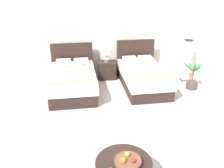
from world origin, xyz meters
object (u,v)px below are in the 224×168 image
object	(u,v)px
nightstand	(107,70)
fruit_bowl	(128,161)
coffee_table	(124,168)
table_lamp	(107,55)
potted_palm	(192,81)
bed_near_window	(73,80)
bed_near_corner	(143,76)
floor_lamp_corner	(186,61)

from	to	relation	value
nightstand	fruit_bowl	world-z (taller)	fruit_bowl
coffee_table	fruit_bowl	size ratio (longest dim) A/B	2.12
table_lamp	potted_palm	xyz separation A→B (m)	(2.39, -1.09, -0.53)
coffee_table	fruit_bowl	xyz separation A→B (m)	(0.05, -0.06, 0.18)
potted_palm	nightstand	bearing A→B (deg)	155.78
table_lamp	fruit_bowl	distance (m)	4.53
table_lamp	coffee_table	xyz separation A→B (m)	(-0.16, -4.46, -0.43)
bed_near_window	bed_near_corner	size ratio (longest dim) A/B	1.06
nightstand	coffee_table	distance (m)	4.45
bed_near_corner	floor_lamp_corner	size ratio (longest dim) A/B	1.66
bed_near_corner	floor_lamp_corner	world-z (taller)	floor_lamp_corner
bed_near_window	coffee_table	xyz separation A→B (m)	(0.89, -3.66, 0.05)
bed_near_window	bed_near_corner	distance (m)	2.03
nightstand	fruit_bowl	distance (m)	4.51
bed_near_window	coffee_table	size ratio (longest dim) A/B	2.65
nightstand	coffee_table	size ratio (longest dim) A/B	0.64
nightstand	table_lamp	xyz separation A→B (m)	(0.00, 0.02, 0.51)
bed_near_corner	table_lamp	world-z (taller)	bed_near_corner
potted_palm	fruit_bowl	bearing A→B (deg)	-126.08
coffee_table	floor_lamp_corner	size ratio (longest dim) A/B	0.66
bed_near_window	nightstand	world-z (taller)	bed_near_window
table_lamp	bed_near_corner	bearing A→B (deg)	-39.26
table_lamp	floor_lamp_corner	bearing A→B (deg)	-10.81
bed_near_corner	bed_near_window	bearing A→B (deg)	179.91
bed_near_window	table_lamp	bearing A→B (deg)	37.41
bed_near_window	nightstand	xyz separation A→B (m)	(1.05, 0.78, -0.03)
floor_lamp_corner	potted_palm	size ratio (longest dim) A/B	1.53
table_lamp	coffee_table	world-z (taller)	table_lamp
nightstand	floor_lamp_corner	world-z (taller)	floor_lamp_corner
nightstand	table_lamp	size ratio (longest dim) A/B	1.35
floor_lamp_corner	bed_near_corner	bearing A→B (deg)	-166.70
bed_near_corner	potted_palm	size ratio (longest dim) A/B	2.53
floor_lamp_corner	potted_palm	distance (m)	0.75
fruit_bowl	floor_lamp_corner	xyz separation A→B (m)	(2.53, 4.06, 0.12)
table_lamp	potted_palm	bearing A→B (deg)	-24.62
coffee_table	potted_palm	world-z (taller)	potted_palm
bed_near_window	bed_near_corner	xyz separation A→B (m)	(2.03, -0.00, 0.02)
fruit_bowl	bed_near_window	bearing A→B (deg)	104.11
bed_near_window	fruit_bowl	xyz separation A→B (m)	(0.93, -3.72, 0.23)
bed_near_corner	coffee_table	distance (m)	3.84
bed_near_corner	coffee_table	xyz separation A→B (m)	(-1.14, -3.66, 0.03)
bed_near_window	floor_lamp_corner	xyz separation A→B (m)	(3.47, 0.34, 0.35)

